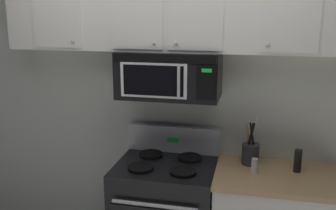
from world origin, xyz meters
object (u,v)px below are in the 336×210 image
(over_range_microwave, at_px, (169,74))
(utensil_crock_charcoal, at_px, (250,152))
(salt_shaker, at_px, (255,166))
(pepper_mill, at_px, (298,161))

(over_range_microwave, relative_size, utensil_crock_charcoal, 1.93)
(over_range_microwave, bearing_deg, salt_shaker, -11.30)
(over_range_microwave, height_order, utensil_crock_charcoal, over_range_microwave)
(salt_shaker, distance_m, pepper_mill, 0.32)
(utensil_crock_charcoal, bearing_deg, salt_shaker, -78.04)
(salt_shaker, bearing_deg, utensil_crock_charcoal, 101.96)
(over_range_microwave, bearing_deg, pepper_mill, -2.46)
(over_range_microwave, bearing_deg, utensil_crock_charcoal, 2.79)
(over_range_microwave, xyz_separation_m, salt_shaker, (0.66, -0.13, -0.62))
(pepper_mill, bearing_deg, salt_shaker, -163.35)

